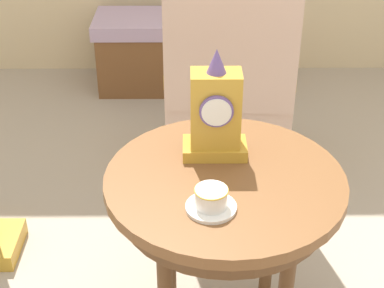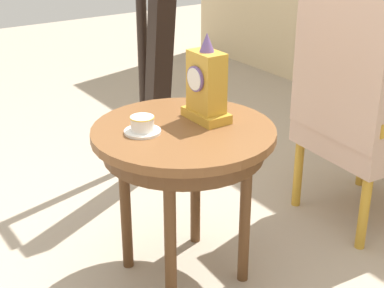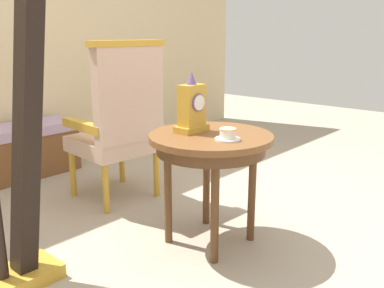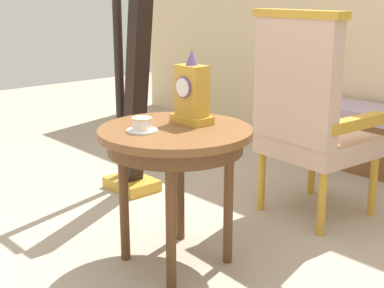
{
  "view_description": "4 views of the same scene",
  "coord_description": "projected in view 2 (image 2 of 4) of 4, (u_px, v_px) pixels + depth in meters",
  "views": [
    {
      "loc": [
        -0.08,
        -1.34,
        1.59
      ],
      "look_at": [
        -0.07,
        0.13,
        0.69
      ],
      "focal_mm": 54.72,
      "sensor_mm": 36.0,
      "label": 1
    },
    {
      "loc": [
        1.68,
        -1.06,
        1.45
      ],
      "look_at": [
        -0.01,
        0.08,
        0.55
      ],
      "focal_mm": 54.17,
      "sensor_mm": 36.0,
      "label": 2
    },
    {
      "loc": [
        -1.74,
        -1.41,
        1.19
      ],
      "look_at": [
        -0.06,
        0.09,
        0.59
      ],
      "focal_mm": 39.54,
      "sensor_mm": 36.0,
      "label": 3
    },
    {
      "loc": [
        1.85,
        -1.51,
        1.23
      ],
      "look_at": [
        0.04,
        0.1,
        0.56
      ],
      "focal_mm": 51.86,
      "sensor_mm": 36.0,
      "label": 4
    }
  ],
  "objects": [
    {
      "name": "armchair",
      "position": [
        358.0,
        102.0,
        2.56
      ],
      "size": [
        0.58,
        0.57,
        1.14
      ],
      "color": "#CCA893",
      "rests_on": "ground"
    },
    {
      "name": "harp",
      "position": [
        155.0,
        43.0,
        3.01
      ],
      "size": [
        0.4,
        0.24,
        1.8
      ],
      "color": "gold",
      "rests_on": "ground"
    },
    {
      "name": "ground_plane",
      "position": [
        178.0,
        271.0,
        2.41
      ],
      "size": [
        10.0,
        10.0,
        0.0
      ],
      "primitive_type": "plane",
      "color": "tan"
    },
    {
      "name": "teacup_left",
      "position": [
        142.0,
        125.0,
        2.09
      ],
      "size": [
        0.13,
        0.13,
        0.06
      ],
      "color": "white",
      "rests_on": "side_table"
    },
    {
      "name": "mantel_clock",
      "position": [
        206.0,
        86.0,
        2.17
      ],
      "size": [
        0.19,
        0.11,
        0.34
      ],
      "color": "gold",
      "rests_on": "side_table"
    },
    {
      "name": "side_table",
      "position": [
        184.0,
        147.0,
        2.17
      ],
      "size": [
        0.69,
        0.69,
        0.64
      ],
      "color": "brown",
      "rests_on": "ground"
    }
  ]
}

